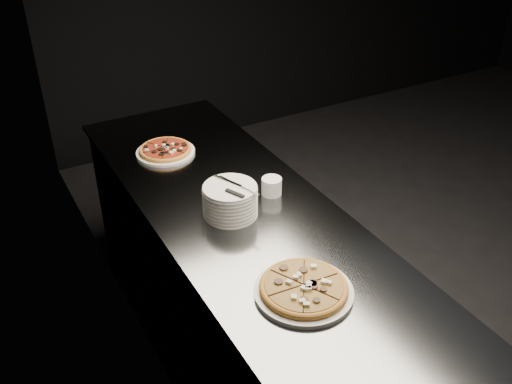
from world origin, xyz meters
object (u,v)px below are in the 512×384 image
counter (251,302)px  pizza_mushroom (304,289)px  pizza_tomato (165,150)px  cutlery (234,187)px  ramekin (272,186)px  plate_stack (230,201)px

counter → pizza_mushroom: (-0.06, -0.48, 0.48)m
pizza_tomato → counter: bearing=-82.5°
counter → cutlery: bearing=130.3°
counter → pizza_mushroom: bearing=-96.9°
cutlery → ramekin: cutlery is taller
pizza_tomato → ramekin: bearing=-65.3°
counter → ramekin: 0.54m
cutlery → ramekin: bearing=-6.2°
pizza_tomato → ramekin: ramekin is taller
plate_stack → counter: bearing=-52.4°
pizza_mushroom → pizza_tomato: bearing=91.7°
pizza_tomato → plate_stack: plate_stack is taller
cutlery → plate_stack: bearing=93.8°
counter → cutlery: 0.60m
plate_stack → ramekin: (0.23, 0.05, -0.03)m
pizza_mushroom → pizza_tomato: size_ratio=1.19×
counter → plate_stack: bearing=127.6°
counter → cutlery: (-0.05, 0.05, 0.60)m
cutlery → counter: bearing=-73.6°
pizza_tomato → plate_stack: 0.63m
pizza_tomato → ramekin: (0.27, -0.58, 0.02)m
cutlery → pizza_mushroom: bearing=-115.1°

